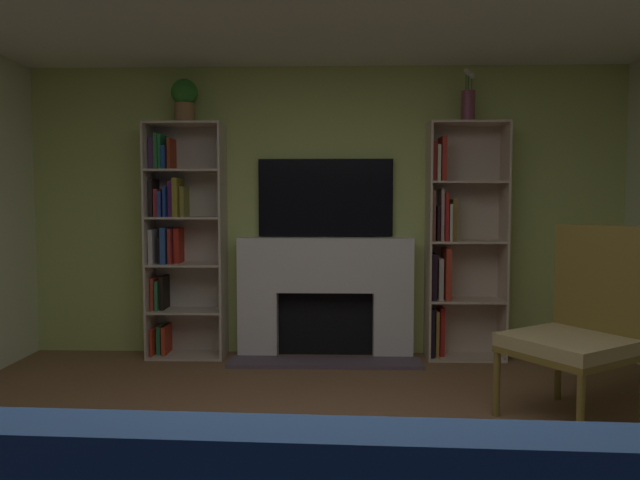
{
  "coord_description": "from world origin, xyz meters",
  "views": [
    {
      "loc": [
        0.1,
        -2.33,
        1.35
      ],
      "look_at": [
        0.0,
        1.16,
        1.12
      ],
      "focal_mm": 33.51,
      "sensor_mm": 36.0,
      "label": 1
    }
  ],
  "objects_px": {
    "vase_with_flowers": "(468,103)",
    "armchair": "(580,325)",
    "bookshelf_left": "(179,236)",
    "potted_plant": "(185,99)",
    "fireplace": "(325,293)",
    "tv": "(326,198)",
    "bookshelf_right": "(455,244)"
  },
  "relations": [
    {
      "from": "vase_with_flowers",
      "to": "armchair",
      "type": "height_order",
      "value": "vase_with_flowers"
    },
    {
      "from": "bookshelf_left",
      "to": "vase_with_flowers",
      "type": "relative_size",
      "value": 4.44
    },
    {
      "from": "potted_plant",
      "to": "vase_with_flowers",
      "type": "height_order",
      "value": "vase_with_flowers"
    },
    {
      "from": "bookshelf_left",
      "to": "armchair",
      "type": "distance_m",
      "value": 3.24
    },
    {
      "from": "vase_with_flowers",
      "to": "armchair",
      "type": "distance_m",
      "value": 2.16
    },
    {
      "from": "fireplace",
      "to": "tv",
      "type": "relative_size",
      "value": 1.37
    },
    {
      "from": "bookshelf_right",
      "to": "potted_plant",
      "type": "xyz_separation_m",
      "value": [
        -2.3,
        -0.03,
        1.23
      ]
    },
    {
      "from": "bookshelf_left",
      "to": "armchair",
      "type": "xyz_separation_m",
      "value": [
        2.87,
        -1.44,
        -0.46
      ]
    },
    {
      "from": "armchair",
      "to": "potted_plant",
      "type": "bearing_deg",
      "value": 153.16
    },
    {
      "from": "tv",
      "to": "potted_plant",
      "type": "xyz_separation_m",
      "value": [
        -1.19,
        -0.12,
        0.84
      ]
    },
    {
      "from": "bookshelf_right",
      "to": "armchair",
      "type": "bearing_deg",
      "value": -71.26
    },
    {
      "from": "bookshelf_right",
      "to": "vase_with_flowers",
      "type": "bearing_deg",
      "value": -21.63
    },
    {
      "from": "tv",
      "to": "potted_plant",
      "type": "height_order",
      "value": "potted_plant"
    },
    {
      "from": "bookshelf_left",
      "to": "potted_plant",
      "type": "distance_m",
      "value": 1.17
    },
    {
      "from": "bookshelf_left",
      "to": "fireplace",
      "type": "bearing_deg",
      "value": -0.12
    },
    {
      "from": "tv",
      "to": "armchair",
      "type": "height_order",
      "value": "tv"
    },
    {
      "from": "vase_with_flowers",
      "to": "potted_plant",
      "type": "bearing_deg",
      "value": 179.99
    },
    {
      "from": "fireplace",
      "to": "potted_plant",
      "type": "bearing_deg",
      "value": -178.77
    },
    {
      "from": "fireplace",
      "to": "bookshelf_right",
      "type": "height_order",
      "value": "bookshelf_right"
    },
    {
      "from": "bookshelf_right",
      "to": "armchair",
      "type": "relative_size",
      "value": 1.68
    },
    {
      "from": "bookshelf_left",
      "to": "vase_with_flowers",
      "type": "xyz_separation_m",
      "value": [
        2.46,
        -0.03,
        1.12
      ]
    },
    {
      "from": "fireplace",
      "to": "vase_with_flowers",
      "type": "height_order",
      "value": "vase_with_flowers"
    },
    {
      "from": "potted_plant",
      "to": "bookshelf_right",
      "type": "bearing_deg",
      "value": 0.85
    },
    {
      "from": "bookshelf_right",
      "to": "vase_with_flowers",
      "type": "height_order",
      "value": "vase_with_flowers"
    },
    {
      "from": "potted_plant",
      "to": "armchair",
      "type": "xyz_separation_m",
      "value": [
        2.79,
        -1.41,
        -1.63
      ]
    },
    {
      "from": "fireplace",
      "to": "bookshelf_right",
      "type": "distance_m",
      "value": 1.19
    },
    {
      "from": "tv",
      "to": "bookshelf_right",
      "type": "distance_m",
      "value": 1.18
    },
    {
      "from": "tv",
      "to": "potted_plant",
      "type": "distance_m",
      "value": 1.46
    },
    {
      "from": "bookshelf_left",
      "to": "tv",
      "type": "bearing_deg",
      "value": 4.13
    },
    {
      "from": "bookshelf_right",
      "to": "vase_with_flowers",
      "type": "relative_size",
      "value": 4.44
    },
    {
      "from": "tv",
      "to": "fireplace",
      "type": "bearing_deg",
      "value": -90.0
    },
    {
      "from": "bookshelf_left",
      "to": "potted_plant",
      "type": "xyz_separation_m",
      "value": [
        0.08,
        -0.03,
        1.17
      ]
    }
  ]
}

